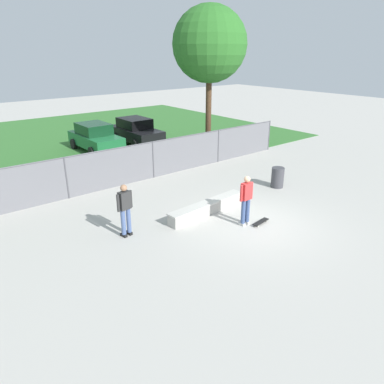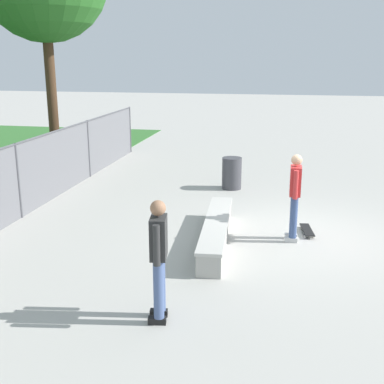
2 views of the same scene
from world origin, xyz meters
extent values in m
plane|color=#ADAAA3|center=(0.00, 0.00, 0.00)|extent=(80.00, 80.00, 0.00)
cube|color=#A8A59E|center=(-0.74, 1.67, 0.20)|extent=(3.52, 0.67, 0.41)
cube|color=beige|center=(-0.74, 1.67, 0.44)|extent=(3.56, 0.71, 0.06)
cube|color=beige|center=(-0.41, 0.15, 0.05)|extent=(0.11, 0.26, 0.10)
cube|color=beige|center=(-0.19, 0.15, 0.05)|extent=(0.11, 0.26, 0.10)
cylinder|color=#384C7A|center=(-0.41, 0.12, 0.54)|extent=(0.15, 0.15, 0.88)
cylinder|color=#384C7A|center=(-0.19, 0.12, 0.54)|extent=(0.15, 0.15, 0.88)
cube|color=red|center=(-0.30, 0.12, 1.28)|extent=(0.38, 0.22, 0.60)
cylinder|color=red|center=(-0.55, 0.12, 1.26)|extent=(0.10, 0.10, 0.58)
cylinder|color=red|center=(-0.05, 0.13, 1.26)|extent=(0.10, 0.10, 0.58)
sphere|color=tan|center=(-0.30, 0.12, 1.71)|extent=(0.22, 0.22, 0.22)
cube|color=black|center=(0.19, -0.19, 0.08)|extent=(0.82, 0.31, 0.02)
cube|color=#B2B2B7|center=(0.46, -0.15, 0.06)|extent=(0.08, 0.15, 0.02)
cube|color=#B2B2B7|center=(-0.08, -0.23, 0.06)|extent=(0.08, 0.15, 0.02)
cylinder|color=silver|center=(0.47, -0.23, 0.03)|extent=(0.06, 0.04, 0.05)
cylinder|color=silver|center=(0.45, -0.07, 0.03)|extent=(0.06, 0.04, 0.05)
cylinder|color=silver|center=(-0.07, -0.31, 0.03)|extent=(0.06, 0.04, 0.05)
cylinder|color=silver|center=(-0.09, -0.15, 0.03)|extent=(0.06, 0.04, 0.05)
cylinder|color=#4C4C51|center=(0.00, 6.46, 0.89)|extent=(0.07, 0.07, 1.79)
cylinder|color=#4C4C51|center=(4.23, 6.46, 0.89)|extent=(0.07, 0.07, 1.79)
cylinder|color=#4C4C51|center=(8.47, 6.46, 0.89)|extent=(0.07, 0.07, 1.79)
cylinder|color=#4C4C51|center=(0.00, 6.46, 1.76)|extent=(16.93, 0.05, 0.05)
cube|color=slate|center=(0.00, 6.46, 0.89)|extent=(16.93, 0.01, 1.79)
cylinder|color=#47301E|center=(4.63, 7.77, 2.29)|extent=(0.32, 0.32, 4.58)
cube|color=black|center=(-4.09, 2.04, 0.05)|extent=(0.15, 0.27, 0.10)
cube|color=black|center=(-3.87, 2.07, 0.05)|extent=(0.15, 0.27, 0.10)
cylinder|color=#475B89|center=(-4.09, 2.01, 0.54)|extent=(0.15, 0.15, 0.88)
cylinder|color=#475B89|center=(-3.87, 2.04, 0.54)|extent=(0.15, 0.15, 0.88)
cube|color=#2D2D2D|center=(-3.98, 2.02, 1.28)|extent=(0.41, 0.27, 0.60)
cylinder|color=#2D2D2D|center=(-4.22, 1.99, 1.26)|extent=(0.10, 0.10, 0.58)
cylinder|color=#2D2D2D|center=(-3.73, 2.06, 1.26)|extent=(0.10, 0.10, 0.58)
sphere|color=#9E7051|center=(-3.98, 2.02, 1.71)|extent=(0.22, 0.22, 0.22)
cylinder|color=#3F3F44|center=(3.63, 1.86, 0.45)|extent=(0.56, 0.56, 0.91)
camera|label=1|loc=(-9.05, -7.75, 5.81)|focal=34.00mm
camera|label=2|loc=(-10.28, 0.32, 3.73)|focal=46.54mm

